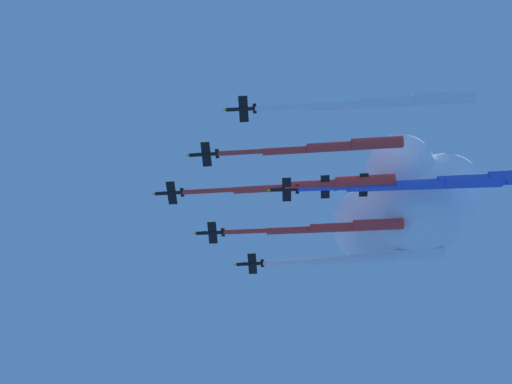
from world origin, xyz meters
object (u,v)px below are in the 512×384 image
Objects in this scene: jet_starboard_outer at (469,179)px; jet_trail_port at (488,181)px; jet_port_outer at (426,185)px; jet_lead at (316,185)px; jet_port_mid at (393,101)px; jet_port_inner at (333,146)px; jet_starboard_inner at (336,227)px; jet_starboard_mid at (377,257)px.

jet_starboard_outer is 1.14× the size of jet_trail_port.
jet_trail_port is (18.36, 5.22, 0.96)m from jet_port_outer.
jet_port_mid is (28.67, -18.58, -0.48)m from jet_lead.
jet_port_inner is 26.73m from jet_starboard_inner.
jet_port_mid is (26.84, -33.31, 2.02)m from jet_starboard_inner.
jet_trail_port reaches higher than jet_port_mid.
jet_lead is 33.26m from jet_port_outer.
jet_starboard_outer is (33.39, -17.71, -0.08)m from jet_starboard_mid.
jet_trail_port is (38.80, -15.21, 0.14)m from jet_starboard_mid.
jet_port_mid reaches higher than jet_port_outer.
jet_lead is 14.15m from jet_port_inner.
jet_starboard_inner is 48.28m from jet_trail_port.
jet_starboard_inner is 0.90× the size of jet_port_mid.
jet_starboard_mid reaches higher than jet_starboard_outer.
jet_port_inner reaches higher than jet_starboard_inner.
jet_port_mid is 35.17m from jet_starboard_outer.
jet_port_outer is (29.86, -4.68, 1.41)m from jet_starboard_inner.
jet_port_outer is at bearing 42.41° from jet_port_inner.
jet_starboard_mid is 41.67m from jet_trail_port.
jet_starboard_outer is at bearing -2.63° from jet_starboard_inner.
jet_lead is 34.17m from jet_port_mid.
jet_port_mid reaches higher than jet_starboard_inner.
jet_starboard_inner is 30.26m from jet_port_outer.
jet_trail_port reaches higher than jet_starboard_mid.
jet_starboard_mid is at bearing 59.11° from jet_starboard_inner.
jet_starboard_mid is 1.05× the size of jet_trail_port.
jet_starboard_inner is at bearing -120.89° from jet_starboard_mid.
jet_port_mid is 1.03× the size of jet_port_outer.
jet_port_mid is at bearing -96.02° from jet_port_outer.
jet_starboard_outer is at bearing 11.81° from jet_port_outer.
jet_port_inner is 0.95× the size of jet_starboard_mid.
jet_starboard_mid is at bearing 158.60° from jet_trail_port.
jet_starboard_outer reaches higher than jet_starboard_inner.
jet_trail_port is at bearing -21.40° from jet_starboard_mid.
jet_port_outer is at bearing -8.90° from jet_starboard_inner.
jet_lead is 15.05m from jet_starboard_inner.
jet_starboard_outer reaches higher than jet_port_outer.
jet_lead is at bearing -110.26° from jet_starboard_mid.
jet_trail_port reaches higher than jet_starboard_outer.
jet_starboard_mid is at bearing 152.05° from jet_starboard_outer.
jet_port_inner is at bearing -137.59° from jet_port_outer.
jet_starboard_mid reaches higher than jet_port_inner.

